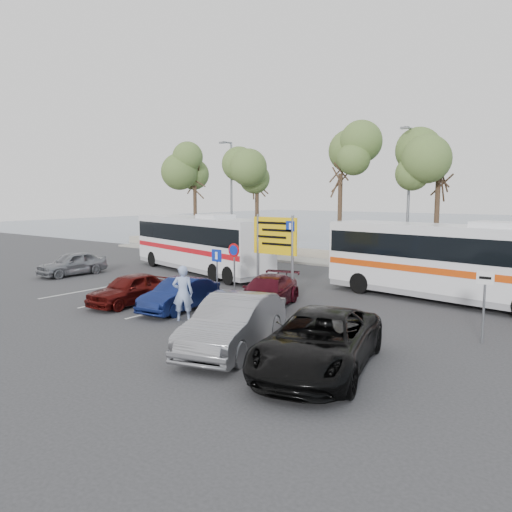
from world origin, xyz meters
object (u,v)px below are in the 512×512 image
Objects in this scene: coach_bus_right at (455,265)px; car_silver_b at (234,323)px; coach_bus_left at (200,245)px; suv_black at (319,341)px; car_red at (130,289)px; car_silver_a at (72,264)px; direction_sign at (275,242)px; pedestrian_near at (183,293)px; car_blue at (180,295)px; street_lamp_right at (408,192)px; car_maroon at (267,292)px; street_lamp_left at (231,192)px.

car_silver_b is at bearing -107.76° from coach_bus_right.
coach_bus_right is at bearing 1.24° from coach_bus_left.
car_red is at bearing 154.01° from suv_black.
coach_bus_right is 19.74m from car_silver_a.
car_silver_a is (-12.50, -1.70, -1.78)m from direction_sign.
direction_sign reaches higher than car_silver_b.
pedestrian_near is at bearing -49.97° from coach_bus_left.
direction_sign is 0.32× the size of coach_bus_left.
coach_bus_right is 11.25m from car_blue.
car_silver_a is 16.47m from car_silver_b.
car_maroon is at bearing -95.70° from street_lamp_right.
street_lamp_left is 1.00× the size of street_lamp_right.
pedestrian_near is (3.64, -0.60, 0.36)m from car_red.
car_silver_b is (-3.30, -10.30, -0.80)m from coach_bus_right.
car_blue is at bearing -11.55° from car_silver_a.
direction_sign is 0.96× the size of car_blue.
street_lamp_left reaches higher than direction_sign.
direction_sign is 8.24m from coach_bus_left.
coach_bus_left is (3.50, -7.02, -3.03)m from street_lamp_left.
car_silver_b is at bearing -79.90° from car_maroon.
street_lamp_left is 24.36m from suv_black.
pedestrian_near is (-1.16, -3.50, 0.38)m from car_maroon.
car_red is at bearing -64.86° from street_lamp_left.
car_silver_b is (7.20, -2.10, 0.15)m from car_red.
street_lamp_left is 17.70m from car_blue.
street_lamp_right reaches higher than suv_black.
direction_sign is (11.00, -10.32, -2.17)m from street_lamp_left.
car_red is at bearing -131.08° from direction_sign.
car_red is at bearing -176.51° from car_blue.
pedestrian_near is at bearing -94.00° from direction_sign.
coach_bus_left is at bearing -143.54° from street_lamp_right.
car_maroon is at bearing -64.88° from direction_sign.
street_lamp_right reaches higher than car_silver_b.
car_silver_a is 1.02× the size of car_blue.
coach_bus_left is 7.13m from car_silver_a.
coach_bus_left is at bearing 129.36° from suv_black.
car_maroon is 5.61m from car_red.
car_silver_a is at bearing -97.09° from street_lamp_left.
street_lamp_left is 2.14× the size of car_red.
car_silver_b is at bearing 116.18° from pedestrian_near.
coach_bus_left is 2.06× the size of suv_black.
pedestrian_near is at bearing -55.56° from street_lamp_left.
suv_black is at bearing -14.06° from car_silver_a.
coach_bus_left is 0.99× the size of coach_bus_right.
street_lamp_right is at bearing 77.97° from car_silver_b.
pedestrian_near is (10.64, -15.52, -3.60)m from street_lamp_left.
car_maroon is (8.30, -5.00, -0.95)m from coach_bus_left.
street_lamp_left is 18.99m from coach_bus_right.
car_blue is at bearing -150.09° from car_maroon.
car_maroon is at bearing 27.98° from car_red.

